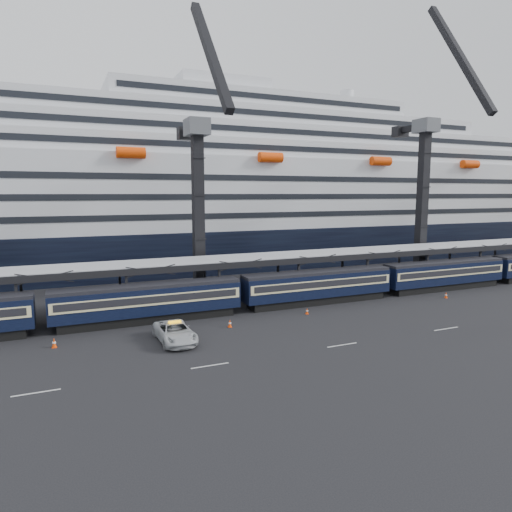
{
  "coord_description": "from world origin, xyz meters",
  "views": [
    {
      "loc": [
        -36.04,
        -35.96,
        13.07
      ],
      "look_at": [
        -16.09,
        10.0,
        6.15
      ],
      "focal_mm": 32.0,
      "sensor_mm": 36.0,
      "label": 1
    }
  ],
  "objects": [
    {
      "name": "canopy",
      "position": [
        0.0,
        14.0,
        5.25
      ],
      "size": [
        130.0,
        6.25,
        5.53
      ],
      "color": "#9FA1A7",
      "rests_on": "ground"
    },
    {
      "name": "traffic_cone_b",
      "position": [
        -36.93,
        5.27,
        0.41
      ],
      "size": [
        0.42,
        0.42,
        0.84
      ],
      "color": "#F64307",
      "rests_on": "ground"
    },
    {
      "name": "crane_dark_near",
      "position": [
        -20.0,
        18.59,
        11.93
      ],
      "size": [
        4.5,
        17.75,
        35.08
      ],
      "color": "#505358",
      "rests_on": "ground"
    },
    {
      "name": "train",
      "position": [
        -4.65,
        10.0,
        2.2
      ],
      "size": [
        133.05,
        3.0,
        4.05
      ],
      "color": "black",
      "rests_on": "ground"
    },
    {
      "name": "traffic_cone_e",
      "position": [
        8.2,
        5.92,
        0.36
      ],
      "size": [
        0.37,
        0.37,
        0.74
      ],
      "color": "#F64307",
      "rests_on": "ground"
    },
    {
      "name": "cruise_ship",
      "position": [
        -1.08,
        45.99,
        12.34
      ],
      "size": [
        214.09,
        28.84,
        34.0
      ],
      "color": "black",
      "rests_on": "ground"
    },
    {
      "name": "traffic_cone_d",
      "position": [
        -11.67,
        6.18,
        0.33
      ],
      "size": [
        0.34,
        0.34,
        0.67
      ],
      "color": "#F64307",
      "rests_on": "ground"
    },
    {
      "name": "crane_dark_mid",
      "position": [
        15.0,
        17.59,
        13.36
      ],
      "size": [
        4.5,
        18.24,
        39.64
      ],
      "color": "#505358",
      "rests_on": "ground"
    },
    {
      "name": "ground",
      "position": [
        0.0,
        0.0,
        0.0
      ],
      "size": [
        260.0,
        260.0,
        0.0
      ],
      "primitive_type": "plane",
      "color": "black",
      "rests_on": "ground"
    },
    {
      "name": "traffic_cone_c",
      "position": [
        -21.09,
        4.93,
        0.38
      ],
      "size": [
        0.38,
        0.38,
        0.76
      ],
      "color": "#F64307",
      "rests_on": "ground"
    },
    {
      "name": "pickup_truck",
      "position": [
        -27.09,
        2.65,
        0.87
      ],
      "size": [
        3.02,
        6.32,
        1.74
      ],
      "primitive_type": "imported",
      "rotation": [
        0.0,
        0.0,
        0.02
      ],
      "color": "#B2B5B9",
      "rests_on": "ground"
    }
  ]
}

